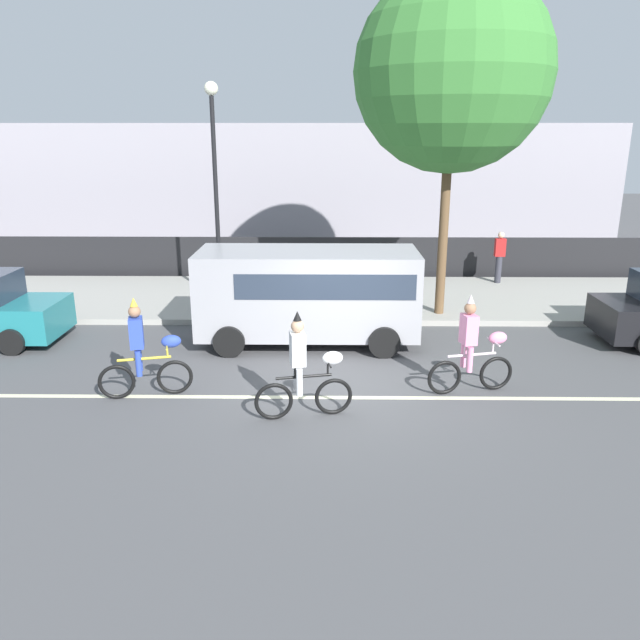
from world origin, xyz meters
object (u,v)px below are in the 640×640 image
Objects in this scene: parade_cyclist_zebra at (305,372)px; pedestrian_onlooker at (499,256)px; parked_van_grey at (311,290)px; parade_cyclist_cobalt at (145,354)px; parade_cyclist_pink at (473,350)px; street_lamp_post at (215,162)px.

parade_cyclist_zebra is 1.19× the size of pedestrian_onlooker.
parade_cyclist_zebra is 4.04m from parked_van_grey.
parked_van_grey reaches higher than pedestrian_onlooker.
pedestrian_onlooker is (5.80, 9.54, 0.17)m from parade_cyclist_zebra.
parade_cyclist_pink is at bearing 2.69° from parade_cyclist_cobalt.
street_lamp_post is at bearing -164.27° from pedestrian_onlooker.
parade_cyclist_zebra is 11.17m from pedestrian_onlooker.
parade_cyclist_cobalt and parade_cyclist_pink have the same top height.
parade_cyclist_cobalt and parade_cyclist_zebra have the same top height.
street_lamp_post is at bearing 133.64° from parade_cyclist_pink.
street_lamp_post is at bearing 130.08° from parked_van_grey.
parked_van_grey is at bearing -49.92° from street_lamp_post.
street_lamp_post is (-2.64, 7.16, 3.15)m from parade_cyclist_zebra.
parade_cyclist_pink is 4.27m from parked_van_grey.
parade_cyclist_zebra is (2.98, -0.84, 0.00)m from parade_cyclist_cobalt.
parade_cyclist_pink is at bearing -107.70° from pedestrian_onlooker.
parked_van_grey is (0.01, 4.02, 0.44)m from parade_cyclist_zebra.
parade_cyclist_cobalt is 3.09m from parade_cyclist_zebra.
parade_cyclist_pink is (3.11, 1.13, 0.00)m from parade_cyclist_zebra.
street_lamp_post reaches higher than parade_cyclist_zebra.
parade_cyclist_zebra and parade_cyclist_pink have the same top height.
parade_cyclist_cobalt is at bearing 164.21° from parade_cyclist_zebra.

